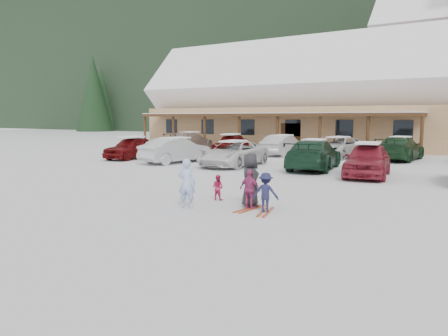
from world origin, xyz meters
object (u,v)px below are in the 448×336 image
Objects in this scene: bystander_dark at (250,180)px; parked_car_4 at (368,160)px; parked_car_7 at (190,141)px; parked_car_3 at (314,155)px; parked_car_10 at (338,147)px; child_magenta at (250,189)px; toddler_red at (218,187)px; parked_car_9 at (282,145)px; parked_car_11 at (400,149)px; parked_car_1 at (176,150)px; adult_skier at (187,183)px; parked_car_0 at (132,148)px; parked_car_2 at (233,154)px; day_lodge at (293,104)px; child_navy at (266,193)px; parked_car_8 at (231,144)px.

bystander_dark is 8.94m from parked_car_4.
parked_car_3 is at bearing 147.49° from parked_car_7.
parked_car_4 is at bearing -54.62° from parked_car_10.
child_magenta is at bearing -105.11° from parked_car_4.
toddler_red is 1.77m from child_magenta.
parked_car_11 is (7.82, 0.65, 0.02)m from parked_car_9.
parked_car_1 reaches higher than toddler_red.
adult_skier is 0.35× the size of parked_car_0.
parked_car_2 is (-4.78, 8.84, 0.28)m from toddler_red.
parked_car_7 reaches higher than parked_car_0.
parked_car_9 is at bearing -101.81° from parked_car_1.
bystander_dark reaches higher than child_magenta.
parked_car_4 is (12.09, -19.08, -3.16)m from day_lodge.
bystander_dark reaches higher than child_navy.
parked_car_1 is 0.89× the size of parked_car_11.
parked_car_8 reaches higher than parked_car_2.
day_lodge is at bearing -38.00° from parked_car_11.
bystander_dark is 0.33× the size of parked_car_10.
day_lodge reaches higher than parked_car_7.
parked_car_7 is 8.58m from parked_car_9.
adult_skier is 13.20m from parked_car_1.
parked_car_9 is at bearing 42.57° from parked_car_0.
parked_car_1 is 7.78m from parked_car_8.
child_magenta is 13.74m from parked_car_1.
parked_car_1 is at bearing -45.96° from toddler_red.
adult_skier is 2.39m from child_navy.
parked_car_1 is (-8.53, 10.07, 0.00)m from adult_skier.
parked_car_10 is (7.96, -10.59, -3.24)m from day_lodge.
adult_skier is at bearing -76.25° from parked_car_10.
child_navy is at bearing -166.93° from bystander_dark.
parked_car_2 is at bearing -4.87° from parked_car_0.
day_lodge reaches higher than parked_car_4.
adult_skier is 1.62m from toddler_red.
parked_car_7 is (-16.16, 17.82, 0.18)m from child_navy.
toddler_red is at bearing 124.97° from parked_car_7.
parked_car_10 is (-1.40, 18.52, -0.05)m from adult_skier.
parked_car_7 is (-13.91, 18.58, -0.00)m from adult_skier.
parked_car_8 is at bearing -80.62° from adult_skier.
parked_car_0 is 13.72m from parked_car_10.
parked_car_10 is at bearing -75.06° from child_magenta.
parked_car_3 is (12.18, 0.85, 0.06)m from parked_car_0.
parked_car_2 reaches higher than child_navy.
parked_car_2 is 0.98× the size of parked_car_11.
day_lodge is at bearing -72.50° from parked_car_3.
parked_car_10 is (3.32, 8.09, 0.00)m from parked_car_2.
parked_car_1 is at bearing 171.26° from parked_car_4.
day_lodge is 25.35× the size of child_navy.
parked_car_7 is at bearing 3.87° from parked_car_11.
bystander_dark is 0.33× the size of parked_car_2.
parked_car_9 is at bearing -73.31° from toddler_red.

